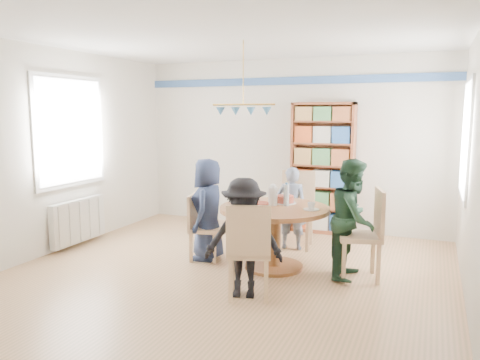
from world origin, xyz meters
The scene contains 14 objects.
ground centered at (0.00, 0.00, 0.00)m, with size 5.00×5.00×0.00m, color tan.
room_shell centered at (-0.26, 0.87, 1.65)m, with size 5.00×5.00×5.00m.
radiator centered at (-2.42, 0.30, 0.35)m, with size 0.12×1.00×0.60m.
dining_table centered at (0.43, 0.42, 0.56)m, with size 1.30×1.30×0.75m.
chair_left centered at (-0.55, 0.39, 0.46)m, with size 0.44×0.44×0.84m.
chair_right centered at (1.51, 0.48, 0.56)m, with size 0.56×0.56×1.02m.
chair_far centered at (0.42, 1.47, 0.58)m, with size 0.52×0.52×1.05m.
chair_near centered at (0.50, -0.57, 0.54)m, with size 0.55×0.55×0.98m.
person_left centered at (-0.46, 0.45, 0.64)m, with size 0.63×0.41×1.29m, color #1C243E.
person_right centered at (1.34, 0.47, 0.68)m, with size 0.66×0.51×1.35m, color #1A3523.
person_far centered at (0.39, 1.30, 0.57)m, with size 0.41×0.27×1.13m, color gray.
person_near centered at (0.42, -0.52, 0.61)m, with size 0.79×0.45×1.22m, color black.
bookshelf centered at (0.57, 2.34, 0.99)m, with size 0.96×0.29×2.01m.
tableware centered at (0.41, 0.45, 0.81)m, with size 1.07×1.07×0.28m.
Camera 1 is at (2.14, -4.74, 1.85)m, focal length 35.00 mm.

